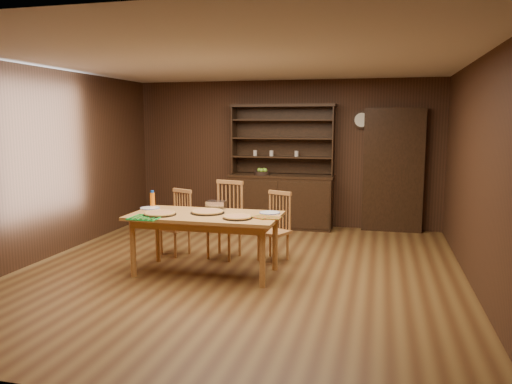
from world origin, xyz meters
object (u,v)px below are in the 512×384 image
(chair_right, at_px, (276,224))
(juice_bottle, at_px, (153,199))
(chair_left, at_px, (178,220))
(china_hutch, at_px, (282,194))
(dining_table, at_px, (205,221))
(chair_center, at_px, (227,217))

(chair_right, distance_m, juice_bottle, 1.69)
(juice_bottle, bearing_deg, chair_left, 71.58)
(chair_left, relative_size, juice_bottle, 4.21)
(chair_left, height_order, juice_bottle, juice_bottle)
(china_hutch, xyz_separation_m, dining_table, (-0.38, -2.93, 0.07))
(dining_table, height_order, chair_left, chair_left)
(china_hutch, bearing_deg, juice_bottle, -115.29)
(dining_table, xyz_separation_m, chair_left, (-0.70, 0.80, -0.18))
(china_hutch, xyz_separation_m, juice_bottle, (-1.23, -2.60, 0.26))
(chair_left, bearing_deg, china_hutch, 87.28)
(chair_right, bearing_deg, juice_bottle, -138.89)
(chair_center, relative_size, chair_right, 1.13)
(dining_table, bearing_deg, juice_bottle, 159.34)
(china_hutch, height_order, chair_left, china_hutch)
(juice_bottle, bearing_deg, china_hutch, 64.71)
(chair_left, bearing_deg, chair_right, 25.60)
(china_hutch, distance_m, chair_left, 2.39)
(chair_left, bearing_deg, chair_center, 26.23)
(china_hutch, height_order, dining_table, china_hutch)
(china_hutch, relative_size, juice_bottle, 9.93)
(china_hutch, bearing_deg, chair_right, -80.79)
(chair_left, xyz_separation_m, juice_bottle, (-0.16, -0.47, 0.37))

